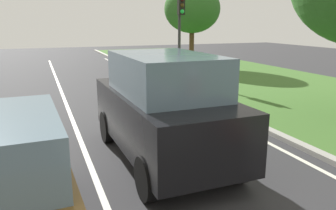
% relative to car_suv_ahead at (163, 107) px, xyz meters
% --- Properties ---
extents(ground_plane, '(60.00, 60.00, 0.00)m').
position_rel_car_suv_ahead_xyz_m(ground_plane, '(-0.83, 5.25, -1.17)').
color(ground_plane, '#2D2D30').
extents(lane_line_center, '(0.12, 32.00, 0.01)m').
position_rel_car_suv_ahead_xyz_m(lane_line_center, '(-1.53, 5.25, -1.16)').
color(lane_line_center, silver).
rests_on(lane_line_center, ground).
extents(lane_line_right_edge, '(0.12, 32.00, 0.01)m').
position_rel_car_suv_ahead_xyz_m(lane_line_right_edge, '(2.77, 5.25, -1.16)').
color(lane_line_right_edge, silver).
rests_on(lane_line_right_edge, ground).
extents(grass_verge_right, '(9.00, 48.00, 0.06)m').
position_rel_car_suv_ahead_xyz_m(grass_verge_right, '(7.67, 5.25, -1.14)').
color(grass_verge_right, '#3D6628').
rests_on(grass_verge_right, ground).
extents(curb_right, '(0.24, 48.00, 0.12)m').
position_rel_car_suv_ahead_xyz_m(curb_right, '(3.27, 5.25, -1.11)').
color(curb_right, '#9E9B93').
rests_on(curb_right, ground).
extents(car_suv_ahead, '(2.04, 4.53, 2.28)m').
position_rel_car_suv_ahead_xyz_m(car_suv_ahead, '(0.00, 0.00, 0.00)').
color(car_suv_ahead, black).
rests_on(car_suv_ahead, ground).
extents(traffic_light_near_right, '(0.32, 0.50, 4.44)m').
position_rel_car_suv_ahead_xyz_m(traffic_light_near_right, '(4.34, 9.29, 1.80)').
color(traffic_light_near_right, '#2D2D2D').
rests_on(traffic_light_near_right, ground).
extents(tree_roadside_far, '(3.61, 3.61, 5.25)m').
position_rel_car_suv_ahead_xyz_m(tree_roadside_far, '(7.22, 14.15, 2.53)').
color(tree_roadside_far, '#4C331E').
rests_on(tree_roadside_far, ground).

